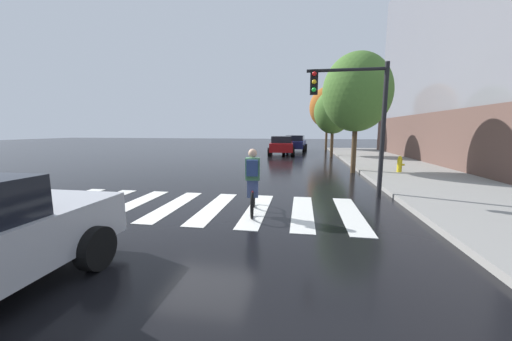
{
  "coord_description": "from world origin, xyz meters",
  "views": [
    {
      "loc": [
        2.6,
        -7.19,
        2.16
      ],
      "look_at": [
        1.15,
        1.62,
        0.84
      ],
      "focal_mm": 19.35,
      "sensor_mm": 36.0,
      "label": 1
    }
  ],
  "objects": [
    {
      "name": "street_tree_mid",
      "position": [
        4.98,
        15.54,
        3.53
      ],
      "size": [
        2.94,
        2.94,
        5.24
      ],
      "color": "#4C3823",
      "rests_on": "ground"
    },
    {
      "name": "street_tree_far",
      "position": [
        5.2,
        23.46,
        4.49
      ],
      "size": [
        3.74,
        3.74,
        6.65
      ],
      "color": "#4C3823",
      "rests_on": "ground"
    },
    {
      "name": "sedan_far",
      "position": [
        1.96,
        21.25,
        0.83
      ],
      "size": [
        2.46,
        4.78,
        1.61
      ],
      "color": "navy",
      "rests_on": "ground"
    },
    {
      "name": "fire_hydrant",
      "position": [
        7.26,
        6.84,
        0.53
      ],
      "size": [
        0.33,
        0.22,
        0.78
      ],
      "color": "gold",
      "rests_on": "sidewalk"
    },
    {
      "name": "cyclist",
      "position": [
        1.39,
        -0.36,
        0.84
      ],
      "size": [
        0.39,
        1.7,
        1.69
      ],
      "color": "black",
      "rests_on": "ground"
    },
    {
      "name": "ground_plane",
      "position": [
        0.0,
        0.0,
        0.0
      ],
      "size": [
        120.0,
        120.0,
        0.0
      ],
      "primitive_type": "plane",
      "color": "black"
    },
    {
      "name": "sedan_mid",
      "position": [
        0.87,
        17.0,
        0.83
      ],
      "size": [
        2.39,
        4.78,
        1.62
      ],
      "color": "maroon",
      "rests_on": "ground"
    },
    {
      "name": "crosswalk_stripes",
      "position": [
        -0.39,
        0.0,
        0.01
      ],
      "size": [
        9.12,
        3.22,
        0.01
      ],
      "color": "silver",
      "rests_on": "ground"
    },
    {
      "name": "street_tree_near",
      "position": [
        5.2,
        7.24,
        3.96
      ],
      "size": [
        3.3,
        3.3,
        5.86
      ],
      "color": "#4C3823",
      "rests_on": "ground"
    },
    {
      "name": "traffic_light_near",
      "position": [
        4.27,
        2.03,
        2.86
      ],
      "size": [
        2.47,
        0.28,
        4.2
      ],
      "color": "black",
      "rests_on": "ground"
    }
  ]
}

